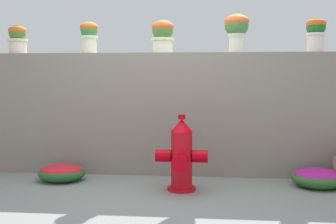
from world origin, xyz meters
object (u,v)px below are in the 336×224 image
object	(u,v)px
potted_plant_1	(17,38)
potted_plant_2	(89,34)
potted_plant_3	(162,34)
potted_plant_5	(316,32)
flower_bush_left	(62,172)
potted_plant_4	(237,27)
flower_bush_right	(318,177)
fire_hydrant	(181,157)

from	to	relation	value
potted_plant_1	potted_plant_2	xyz separation A→B (m)	(0.95, -0.04, 0.03)
potted_plant_3	potted_plant_5	distance (m)	1.85
potted_plant_1	flower_bush_left	bearing A→B (deg)	-35.53
potted_plant_2	potted_plant_3	size ratio (longest dim) A/B	0.96
potted_plant_5	potted_plant_4	bearing A→B (deg)	177.09
potted_plant_4	flower_bush_left	distance (m)	2.73
potted_plant_1	potted_plant_5	world-z (taller)	potted_plant_5
potted_plant_2	flower_bush_right	bearing A→B (deg)	-10.30
flower_bush_right	potted_plant_2	bearing A→B (deg)	169.70
potted_plant_4	flower_bush_left	size ratio (longest dim) A/B	0.86
potted_plant_1	potted_plant_3	world-z (taller)	potted_plant_3
potted_plant_2	fire_hydrant	world-z (taller)	potted_plant_2
potted_plant_3	flower_bush_left	world-z (taller)	potted_plant_3
potted_plant_1	potted_plant_5	distance (m)	3.72
potted_plant_5	flower_bush_left	bearing A→B (deg)	-170.72
potted_plant_1	potted_plant_2	distance (m)	0.95
potted_plant_5	flower_bush_right	size ratio (longest dim) A/B	0.71
fire_hydrant	flower_bush_left	size ratio (longest dim) A/B	1.48
potted_plant_2	potted_plant_3	world-z (taller)	potted_plant_3
potted_plant_2	potted_plant_4	size ratio (longest dim) A/B	0.84
potted_plant_1	potted_plant_2	world-z (taller)	potted_plant_2
potted_plant_2	fire_hydrant	size ratio (longest dim) A/B	0.49
flower_bush_left	potted_plant_5	bearing A→B (deg)	9.28
fire_hydrant	potted_plant_4	bearing A→B (deg)	53.29
potted_plant_5	potted_plant_2	bearing A→B (deg)	179.94
fire_hydrant	flower_bush_left	distance (m)	1.49
fire_hydrant	potted_plant_3	bearing A→B (deg)	109.68
potted_plant_3	fire_hydrant	distance (m)	1.64
fire_hydrant	flower_bush_right	distance (m)	1.55
flower_bush_left	flower_bush_right	world-z (taller)	flower_bush_right
potted_plant_1	potted_plant_2	bearing A→B (deg)	-2.13
flower_bush_left	potted_plant_4	bearing A→B (deg)	14.62
potted_plant_1	fire_hydrant	xyz separation A→B (m)	(2.17, -0.82, -1.35)
potted_plant_4	potted_plant_1	bearing A→B (deg)	-179.81
potted_plant_2	potted_plant_1	bearing A→B (deg)	177.87
potted_plant_3	potted_plant_5	size ratio (longest dim) A/B	1.01
flower_bush_left	potted_plant_1	bearing A→B (deg)	144.47
potted_plant_4	fire_hydrant	xyz separation A→B (m)	(-0.62, -0.83, -1.46)
potted_plant_1	fire_hydrant	distance (m)	2.68
fire_hydrant	flower_bush_right	world-z (taller)	fire_hydrant
potted_plant_1	potted_plant_4	world-z (taller)	potted_plant_4
potted_plant_1	potted_plant_4	xyz separation A→B (m)	(2.78, 0.01, 0.10)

